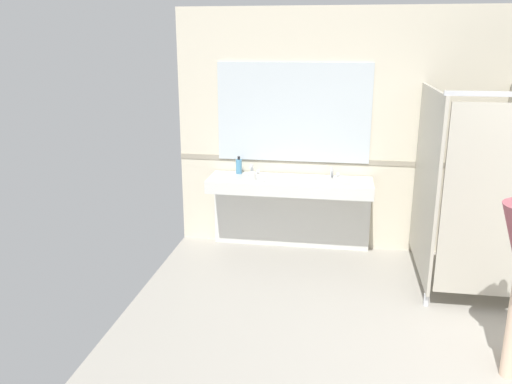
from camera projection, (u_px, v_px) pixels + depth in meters
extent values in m
cube|color=silver|center=(290.00, 185.00, 5.95)|extent=(1.85, 0.53, 0.14)
cube|color=silver|center=(291.00, 216.00, 6.29)|extent=(1.85, 0.08, 0.75)
cube|color=#ADADA8|center=(249.00, 182.00, 5.99)|extent=(0.42, 0.29, 0.11)
cylinder|color=silver|center=(252.00, 169.00, 6.15)|extent=(0.04, 0.04, 0.11)
cylinder|color=silver|center=(251.00, 167.00, 6.09)|extent=(0.03, 0.11, 0.03)
sphere|color=silver|center=(258.00, 171.00, 6.16)|extent=(0.04, 0.04, 0.04)
cube|color=#ADADA8|center=(331.00, 186.00, 5.85)|extent=(0.42, 0.29, 0.11)
cylinder|color=silver|center=(332.00, 172.00, 6.01)|extent=(0.04, 0.04, 0.11)
cylinder|color=silver|center=(332.00, 170.00, 5.94)|extent=(0.03, 0.11, 0.03)
sphere|color=silver|center=(338.00, 174.00, 6.01)|extent=(0.04, 0.04, 0.04)
cube|color=silver|center=(293.00, 113.00, 5.99)|extent=(1.75, 0.02, 1.12)
cube|color=#B2AD9E|center=(426.00, 182.00, 5.26)|extent=(0.03, 1.39, 1.84)
cylinder|color=silver|center=(426.00, 300.00, 4.93)|extent=(0.05, 0.05, 0.12)
cube|color=#B2AD9E|center=(491.00, 204.00, 4.56)|extent=(0.82, 0.03, 1.74)
cylinder|color=teal|center=(239.00, 167.00, 6.15)|extent=(0.07, 0.07, 0.17)
cylinder|color=black|center=(239.00, 158.00, 6.12)|extent=(0.03, 0.03, 0.04)
cylinder|color=white|center=(252.00, 176.00, 5.87)|extent=(0.07, 0.07, 0.10)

